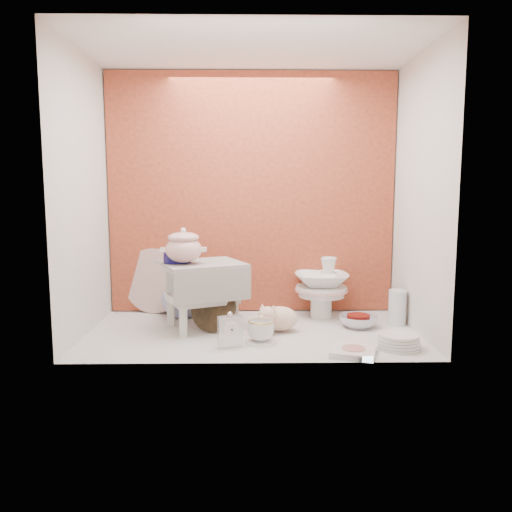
% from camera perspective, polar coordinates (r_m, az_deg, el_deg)
% --- Properties ---
extents(ground, '(1.80, 1.80, 0.00)m').
position_cam_1_polar(ground, '(2.84, -0.40, -8.49)').
color(ground, silver).
rests_on(ground, ground).
extents(niche_shell, '(1.86, 1.03, 1.53)m').
position_cam_1_polar(niche_shell, '(2.91, -0.45, 10.43)').
color(niche_shell, '#B64D2D').
rests_on(niche_shell, ground).
extents(step_stool, '(0.55, 0.52, 0.38)m').
position_cam_1_polar(step_stool, '(2.89, -6.04, -4.39)').
color(step_stool, silver).
rests_on(step_stool, ground).
extents(soup_tureen, '(0.27, 0.27, 0.20)m').
position_cam_1_polar(soup_tureen, '(2.80, -8.10, 1.14)').
color(soup_tureen, white).
rests_on(soup_tureen, step_stool).
extents(cobalt_bowl, '(0.19, 0.19, 0.06)m').
position_cam_1_polar(cobalt_bowl, '(2.87, -8.77, -0.15)').
color(cobalt_bowl, '#0E0A4F').
rests_on(cobalt_bowl, step_stool).
extents(floral_platter, '(0.41, 0.16, 0.41)m').
position_cam_1_polar(floral_platter, '(3.28, -11.42, -2.74)').
color(floral_platter, white).
rests_on(floral_platter, ground).
extents(blue_white_vase, '(0.27, 0.27, 0.28)m').
position_cam_1_polar(blue_white_vase, '(3.17, -8.14, -4.22)').
color(blue_white_vase, white).
rests_on(blue_white_vase, ground).
extents(lacquer_tray, '(0.29, 0.20, 0.26)m').
position_cam_1_polar(lacquer_tray, '(2.84, -4.79, -5.84)').
color(lacquer_tray, black).
rests_on(lacquer_tray, ground).
extents(mantel_clock, '(0.13, 0.08, 0.18)m').
position_cam_1_polar(mantel_clock, '(2.56, -2.91, -8.23)').
color(mantel_clock, silver).
rests_on(mantel_clock, ground).
extents(plush_pig, '(0.30, 0.25, 0.15)m').
position_cam_1_polar(plush_pig, '(2.83, 2.68, -6.96)').
color(plush_pig, beige).
rests_on(plush_pig, ground).
extents(teacup_saucer, '(0.17, 0.17, 0.01)m').
position_cam_1_polar(teacup_saucer, '(2.65, 0.54, -9.53)').
color(teacup_saucer, white).
rests_on(teacup_saucer, ground).
extents(gold_rim_teacup, '(0.16, 0.16, 0.11)m').
position_cam_1_polar(gold_rim_teacup, '(2.63, 0.54, -8.29)').
color(gold_rim_teacup, white).
rests_on(gold_rim_teacup, teacup_saucer).
extents(lattice_dish, '(0.26, 0.26, 0.03)m').
position_cam_1_polar(lattice_dish, '(2.51, 10.84, -10.43)').
color(lattice_dish, white).
rests_on(lattice_dish, ground).
extents(dinner_plate_stack, '(0.26, 0.26, 0.07)m').
position_cam_1_polar(dinner_plate_stack, '(2.65, 15.63, -9.12)').
color(dinner_plate_stack, white).
rests_on(dinner_plate_stack, ground).
extents(crystal_bowl, '(0.24, 0.24, 0.07)m').
position_cam_1_polar(crystal_bowl, '(2.98, 11.36, -7.17)').
color(crystal_bowl, silver).
rests_on(crystal_bowl, ground).
extents(clear_glass_vase, '(0.10, 0.10, 0.20)m').
position_cam_1_polar(clear_glass_vase, '(3.07, 15.50, -5.56)').
color(clear_glass_vase, silver).
rests_on(clear_glass_vase, ground).
extents(porcelain_tower, '(0.43, 0.43, 0.37)m').
position_cam_1_polar(porcelain_tower, '(3.14, 7.32, -3.47)').
color(porcelain_tower, white).
rests_on(porcelain_tower, ground).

